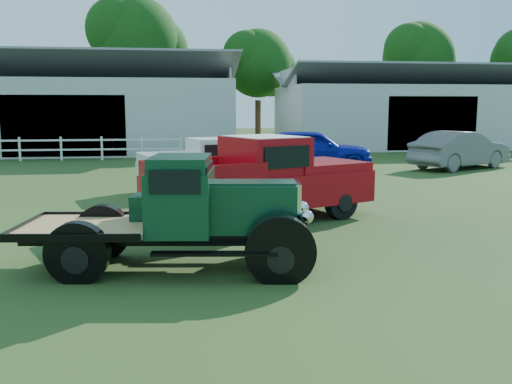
{
  "coord_description": "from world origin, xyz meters",
  "views": [
    {
      "loc": [
        -1.42,
        -9.87,
        2.75
      ],
      "look_at": [
        0.2,
        1.2,
        1.05
      ],
      "focal_mm": 40.0,
      "sensor_mm": 36.0,
      "label": 1
    }
  ],
  "objects": [
    {
      "name": "shed_left",
      "position": [
        -7.0,
        26.0,
        2.8
      ],
      "size": [
        18.8,
        10.2,
        5.6
      ],
      "primitive_type": null,
      "color": "#B9B9B9",
      "rests_on": "ground"
    },
    {
      "name": "ground",
      "position": [
        0.0,
        0.0,
        0.0
      ],
      "size": [
        120.0,
        120.0,
        0.0
      ],
      "primitive_type": "plane",
      "color": "#263B19"
    },
    {
      "name": "fence_rail",
      "position": [
        -8.0,
        20.0,
        0.6
      ],
      "size": [
        14.2,
        0.16,
        1.2
      ],
      "primitive_type": null,
      "color": "white",
      "rests_on": "ground"
    },
    {
      "name": "white_pickup",
      "position": [
        -0.28,
        8.5,
        0.84
      ],
      "size": [
        4.87,
        2.97,
        1.67
      ],
      "primitive_type": null,
      "rotation": [
        0.0,
        0.0,
        0.28
      ],
      "color": "silver",
      "rests_on": "ground"
    },
    {
      "name": "tree_b",
      "position": [
        -4.0,
        34.0,
        5.75
      ],
      "size": [
        6.9,
        6.9,
        11.5
      ],
      "primitive_type": null,
      "color": "black",
      "rests_on": "ground"
    },
    {
      "name": "red_pickup",
      "position": [
        0.64,
        3.48,
        1.03
      ],
      "size": [
        6.04,
        4.24,
        2.06
      ],
      "primitive_type": null,
      "rotation": [
        0.0,
        0.0,
        0.41
      ],
      "color": "#A50A13",
      "rests_on": "ground"
    },
    {
      "name": "vintage_flatbed",
      "position": [
        -1.39,
        -0.36,
        0.96
      ],
      "size": [
        5.08,
        2.59,
        1.92
      ],
      "primitive_type": null,
      "rotation": [
        0.0,
        0.0,
        -0.14
      ],
      "color": "#0E3A25",
      "rests_on": "ground"
    },
    {
      "name": "tree_d",
      "position": [
        18.0,
        34.0,
        5.0
      ],
      "size": [
        6.0,
        6.0,
        10.0
      ],
      "primitive_type": null,
      "color": "black",
      "rests_on": "ground"
    },
    {
      "name": "shed_right",
      "position": [
        14.0,
        27.0,
        2.6
      ],
      "size": [
        16.8,
        9.2,
        5.2
      ],
      "primitive_type": null,
      "color": "#B9B9B9",
      "rests_on": "ground"
    },
    {
      "name": "misc_car_blue",
      "position": [
        4.5,
        14.13,
        0.89
      ],
      "size": [
        5.43,
        2.74,
        1.77
      ],
      "primitive_type": "imported",
      "rotation": [
        0.0,
        0.0,
        1.44
      ],
      "color": "#0A159B",
      "rests_on": "ground"
    },
    {
      "name": "tree_c",
      "position": [
        5.0,
        33.0,
        4.5
      ],
      "size": [
        5.4,
        5.4,
        9.0
      ],
      "primitive_type": null,
      "color": "black",
      "rests_on": "ground"
    },
    {
      "name": "misc_car_grey",
      "position": [
        11.07,
        13.56,
        0.82
      ],
      "size": [
        5.23,
        3.74,
        1.64
      ],
      "primitive_type": "imported",
      "rotation": [
        0.0,
        0.0,
        2.03
      ],
      "color": "#5E5E5F",
      "rests_on": "ground"
    }
  ]
}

